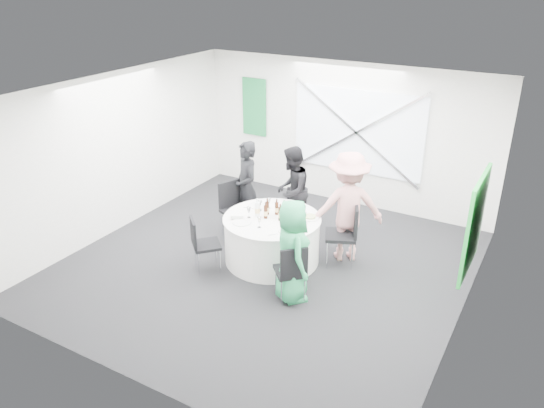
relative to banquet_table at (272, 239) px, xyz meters
The scene contains 48 objects.
floor 0.43m from the banquet_table, 90.00° to the right, with size 6.00×6.00×0.00m, color black.
ceiling 2.43m from the banquet_table, 90.00° to the right, with size 6.00×6.00×0.00m, color white.
wall_back 2.98m from the banquet_table, 90.00° to the left, with size 6.00×6.00×0.00m, color silver.
wall_front 3.36m from the banquet_table, 90.00° to the right, with size 6.00×6.00×0.00m, color silver.
wall_left 3.17m from the banquet_table, behind, with size 6.00×6.00×0.00m, color silver.
wall_right 3.17m from the banquet_table, ahead, with size 6.00×6.00×0.00m, color silver.
window_panel 2.99m from the banquet_table, 83.80° to the left, with size 2.60×0.03×1.60m, color silver.
window_brace_a 2.96m from the banquet_table, 83.71° to the left, with size 0.05×0.05×3.16m, color silver.
window_brace_b 2.96m from the banquet_table, 83.71° to the left, with size 0.05×0.05×3.16m, color silver.
green_banner 3.65m from the banquet_table, 126.03° to the left, with size 0.55×0.04×1.20m, color #135F33.
green_sign 3.08m from the banquet_table, ahead, with size 0.05×1.20×1.40m, color #1A8F2F.
banquet_table is the anchor object (origin of this frame).
chair_back 1.06m from the banquet_table, 97.64° to the left, with size 0.42×0.42×0.81m.
chair_back_left 1.15m from the banquet_table, 156.70° to the left, with size 0.59×0.59×0.98m.
chair_back_right 1.21m from the banquet_table, 24.07° to the left, with size 0.63×0.62×1.03m.
chair_front_right 1.21m from the banquet_table, 46.88° to the right, with size 0.58×0.58×0.91m.
chair_front_left 1.15m from the banquet_table, 133.58° to the right, with size 0.58×0.58×0.90m.
person_man_back_left 1.25m from the banquet_table, 142.61° to the left, with size 0.61×0.40×1.67m, color black.
person_man_back 1.18m from the banquet_table, 101.40° to the left, with size 0.77×0.42×1.58m, color black.
person_woman_pink 1.32m from the banquet_table, 34.24° to the left, with size 1.17×0.55×1.82m, color #D28888.
person_woman_green 1.17m from the banquet_table, 45.56° to the right, with size 0.74×0.48×1.52m, color #289359.
plate_back 0.69m from the banquet_table, 83.84° to the left, with size 0.25×0.25×0.01m.
plate_back_left 0.64m from the banquet_table, 147.84° to the left, with size 0.29×0.29×0.01m.
plate_back_right 0.72m from the banquet_table, 29.29° to the left, with size 0.28×0.28×0.04m.
plate_front_right 0.65m from the banquet_table, 34.05° to the right, with size 0.27×0.27×0.04m.
plate_front_left 0.63m from the banquet_table, 130.27° to the right, with size 0.30×0.30×0.01m.
napkin 0.69m from the banquet_table, 148.92° to the right, with size 0.19×0.13×0.05m, color white.
beer_bottle_a 0.51m from the banquet_table, 151.23° to the left, with size 0.06×0.06×0.27m.
beer_bottle_b 0.50m from the banquet_table, 89.68° to the left, with size 0.06×0.06×0.27m.
beer_bottle_c 0.51m from the banquet_table, ahead, with size 0.06×0.06×0.28m.
beer_bottle_d 0.50m from the banquet_table, 141.53° to the right, with size 0.06×0.06×0.28m.
green_water_bottle 0.54m from the banquet_table, 22.58° to the left, with size 0.08×0.08×0.31m.
clear_water_bottle 0.55m from the banquet_table, 167.70° to the right, with size 0.08×0.08×0.30m.
wine_glass_a 0.62m from the banquet_table, 152.92° to the right, with size 0.07×0.07×0.17m.
wine_glass_b 0.61m from the banquet_table, 154.62° to the left, with size 0.07×0.07×0.17m.
wine_glass_c 0.65m from the banquet_table, 35.94° to the left, with size 0.07×0.07×0.17m.
wine_glass_d 0.65m from the banquet_table, ahead, with size 0.07×0.07×0.17m.
wine_glass_e 0.63m from the banquet_table, 90.48° to the right, with size 0.07×0.07×0.17m.
wine_glass_f 0.63m from the banquet_table, 128.01° to the left, with size 0.07×0.07×0.17m.
wine_glass_g 0.65m from the banquet_table, 10.08° to the right, with size 0.07×0.07×0.17m.
fork_a 0.69m from the banquet_table, 14.14° to the left, with size 0.01×0.15×0.01m, color silver.
knife_a 0.69m from the banquet_table, 44.55° to the left, with size 0.01×0.15×0.01m, color silver.
fork_b 0.69m from the banquet_table, 58.73° to the right, with size 0.01×0.15×0.01m, color silver.
knife_b 0.69m from the banquet_table, 28.64° to the right, with size 0.01×0.15×0.01m, color silver.
fork_c 0.69m from the banquet_table, 160.17° to the right, with size 0.01×0.15×0.01m, color silver.
knife_c 0.69m from the banquet_table, 124.75° to the right, with size 0.01×0.15×0.01m, color silver.
fork_d 0.69m from the banquet_table, 131.97° to the left, with size 0.01×0.15×0.01m, color silver.
knife_d 0.69m from the banquet_table, 163.97° to the left, with size 0.01×0.15×0.01m, color silver.
Camera 1 is at (3.75, -6.35, 4.40)m, focal length 35.00 mm.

